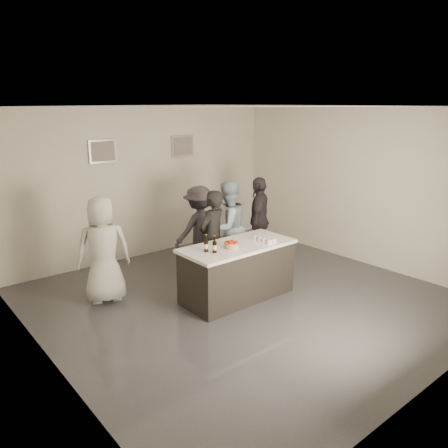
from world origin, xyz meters
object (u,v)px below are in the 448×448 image
at_px(beer_bottle_a, 206,243).
at_px(person_main_blue, 228,227).
at_px(beer_bottle_b, 215,244).
at_px(person_guest_back, 199,228).
at_px(person_main_black, 212,238).
at_px(cake, 231,245).
at_px(person_guest_left, 103,250).
at_px(bar_counter, 237,271).
at_px(person_guest_right, 259,219).

relative_size(beer_bottle_a, person_main_blue, 0.15).
relative_size(beer_bottle_b, person_guest_back, 0.16).
distance_m(beer_bottle_b, person_main_black, 1.01).
xyz_separation_m(cake, beer_bottle_b, (-0.34, -0.02, 0.09)).
xyz_separation_m(person_guest_left, person_guest_back, (1.99, 0.18, -0.05)).
relative_size(bar_counter, person_guest_left, 1.10).
relative_size(person_main_blue, person_guest_back, 1.08).
bearing_deg(person_main_blue, person_guest_left, -11.37).
xyz_separation_m(beer_bottle_a, person_guest_left, (-1.09, 1.22, -0.18)).
height_order(bar_counter, beer_bottle_a, beer_bottle_a).
height_order(beer_bottle_a, person_main_black, person_main_black).
bearing_deg(cake, person_guest_back, 71.72).
bearing_deg(person_guest_back, bar_counter, 77.41).
bearing_deg(beer_bottle_b, person_main_blue, 42.90).
relative_size(beer_bottle_b, person_main_blue, 0.15).
bearing_deg(person_guest_right, cake, -2.01).
xyz_separation_m(cake, person_main_black, (0.24, 0.78, -0.11)).
height_order(cake, person_main_black, person_main_black).
distance_m(person_main_black, person_guest_right, 1.50).
relative_size(cake, person_guest_back, 0.14).
bearing_deg(beer_bottle_a, bar_counter, -3.26).
xyz_separation_m(bar_counter, person_guest_left, (-1.68, 1.25, 0.40)).
xyz_separation_m(cake, person_guest_back, (0.50, 1.50, -0.14)).
distance_m(beer_bottle_b, person_guest_right, 2.36).
distance_m(cake, person_main_blue, 1.31).
height_order(beer_bottle_b, person_main_blue, person_main_blue).
distance_m(bar_counter, person_guest_left, 2.14).
bearing_deg(person_guest_back, cake, 71.26).
relative_size(person_main_black, person_guest_right, 0.98).
bearing_deg(person_main_black, cake, 57.45).
distance_m(bar_counter, cake, 0.53).
xyz_separation_m(beer_bottle_b, person_main_black, (0.58, 0.80, -0.20)).
xyz_separation_m(bar_counter, cake, (-0.19, -0.07, 0.49)).
bearing_deg(person_main_blue, person_main_black, 20.42).
xyz_separation_m(bar_counter, person_main_blue, (0.61, 0.97, 0.41)).
height_order(bar_counter, person_main_blue, person_main_blue).
bearing_deg(bar_counter, person_guest_left, 143.35).
height_order(bar_counter, person_main_black, person_main_black).
relative_size(person_main_blue, person_guest_left, 1.02).
xyz_separation_m(beer_bottle_a, person_guest_back, (0.91, 1.40, -0.23)).
xyz_separation_m(bar_counter, person_main_black, (0.05, 0.72, 0.38)).
xyz_separation_m(bar_counter, beer_bottle_a, (-0.60, 0.03, 0.58)).
bearing_deg(beer_bottle_a, cake, -13.93).
height_order(cake, beer_bottle_b, beer_bottle_b).
bearing_deg(person_main_blue, person_guest_right, -177.87).
height_order(bar_counter, cake, cake).
bearing_deg(cake, bar_counter, 19.80).
bearing_deg(person_guest_back, person_main_black, 69.85).
distance_m(person_main_blue, person_guest_right, 0.91).
relative_size(cake, person_main_blue, 0.13).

